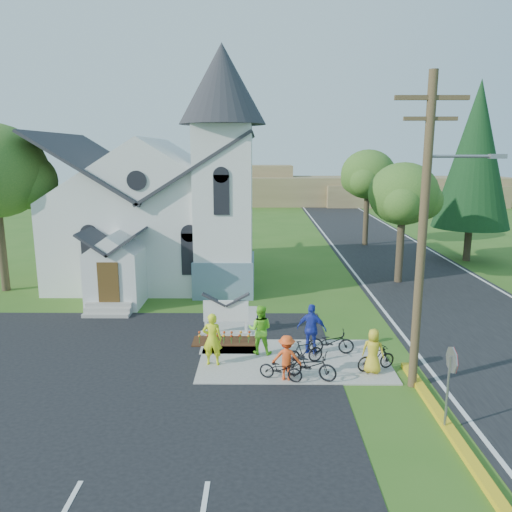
{
  "coord_description": "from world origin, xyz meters",
  "views": [
    {
      "loc": [
        0.21,
        -16.89,
        7.65
      ],
      "look_at": [
        0.06,
        5.0,
        3.04
      ],
      "focal_mm": 35.0,
      "sensor_mm": 36.0,
      "label": 1
    }
  ],
  "objects_px": {
    "utility_pole": "(425,225)",
    "cyclist_4": "(373,351)",
    "bike_2": "(310,365)",
    "bike_3": "(376,358)",
    "cyclist_3": "(287,358)",
    "church_sign": "(226,311)",
    "cyclist_0": "(212,339)",
    "bike_4": "(331,342)",
    "bike_1": "(304,352)",
    "bike_0": "(281,369)",
    "cyclist_1": "(260,329)",
    "stop_sign": "(451,371)",
    "cyclist_2": "(312,329)"
  },
  "relations": [
    {
      "from": "cyclist_2",
      "to": "bike_4",
      "type": "distance_m",
      "value": 0.9
    },
    {
      "from": "stop_sign",
      "to": "cyclist_2",
      "type": "bearing_deg",
      "value": 121.24
    },
    {
      "from": "church_sign",
      "to": "cyclist_0",
      "type": "xyz_separation_m",
      "value": [
        -0.28,
        -3.14,
        -0.01
      ]
    },
    {
      "from": "church_sign",
      "to": "bike_3",
      "type": "distance_m",
      "value": 6.62
    },
    {
      "from": "bike_3",
      "to": "stop_sign",
      "type": "bearing_deg",
      "value": 175.67
    },
    {
      "from": "cyclist_4",
      "to": "bike_3",
      "type": "bearing_deg",
      "value": -110.11
    },
    {
      "from": "cyclist_0",
      "to": "cyclist_3",
      "type": "distance_m",
      "value": 2.88
    },
    {
      "from": "bike_0",
      "to": "bike_2",
      "type": "xyz_separation_m",
      "value": [
        1.01,
        0.13,
        0.09
      ]
    },
    {
      "from": "cyclist_1",
      "to": "cyclist_4",
      "type": "bearing_deg",
      "value": 165.98
    },
    {
      "from": "utility_pole",
      "to": "cyclist_4",
      "type": "xyz_separation_m",
      "value": [
        -1.19,
        0.92,
        -4.56
      ]
    },
    {
      "from": "stop_sign",
      "to": "utility_pole",
      "type": "bearing_deg",
      "value": 91.49
    },
    {
      "from": "cyclist_1",
      "to": "church_sign",
      "type": "bearing_deg",
      "value": -46.35
    },
    {
      "from": "bike_0",
      "to": "cyclist_4",
      "type": "relative_size",
      "value": 0.95
    },
    {
      "from": "bike_1",
      "to": "bike_3",
      "type": "xyz_separation_m",
      "value": [
        2.49,
        -0.52,
        -0.0
      ]
    },
    {
      "from": "church_sign",
      "to": "cyclist_1",
      "type": "relative_size",
      "value": 1.16
    },
    {
      "from": "cyclist_1",
      "to": "cyclist_3",
      "type": "relative_size",
      "value": 1.22
    },
    {
      "from": "bike_3",
      "to": "cyclist_4",
      "type": "xyz_separation_m",
      "value": [
        -0.16,
        -0.19,
        0.35
      ]
    },
    {
      "from": "church_sign",
      "to": "utility_pole",
      "type": "distance_m",
      "value": 9.18
    },
    {
      "from": "church_sign",
      "to": "bike_3",
      "type": "relative_size",
      "value": 1.47
    },
    {
      "from": "bike_0",
      "to": "cyclist_4",
      "type": "height_order",
      "value": "cyclist_4"
    },
    {
      "from": "bike_3",
      "to": "bike_1",
      "type": "bearing_deg",
      "value": 57.87
    },
    {
      "from": "utility_pole",
      "to": "cyclist_3",
      "type": "relative_size",
      "value": 6.42
    },
    {
      "from": "church_sign",
      "to": "bike_0",
      "type": "height_order",
      "value": "church_sign"
    },
    {
      "from": "utility_pole",
      "to": "bike_2",
      "type": "distance_m",
      "value": 5.96
    },
    {
      "from": "church_sign",
      "to": "bike_1",
      "type": "xyz_separation_m",
      "value": [
        3.05,
        -3.07,
        -0.53
      ]
    },
    {
      "from": "utility_pole",
      "to": "bike_0",
      "type": "height_order",
      "value": "utility_pole"
    },
    {
      "from": "church_sign",
      "to": "bike_0",
      "type": "xyz_separation_m",
      "value": [
        2.14,
        -4.4,
        -0.58
      ]
    },
    {
      "from": "utility_pole",
      "to": "cyclist_0",
      "type": "bearing_deg",
      "value": 167.16
    },
    {
      "from": "stop_sign",
      "to": "bike_2",
      "type": "distance_m",
      "value": 4.84
    },
    {
      "from": "utility_pole",
      "to": "stop_sign",
      "type": "height_order",
      "value": "utility_pole"
    },
    {
      "from": "bike_3",
      "to": "cyclist_3",
      "type": "bearing_deg",
      "value": 82.69
    },
    {
      "from": "cyclist_2",
      "to": "bike_1",
      "type": "bearing_deg",
      "value": 88.03
    },
    {
      "from": "utility_pole",
      "to": "bike_4",
      "type": "distance_m",
      "value": 6.04
    },
    {
      "from": "bike_0",
      "to": "cyclist_1",
      "type": "height_order",
      "value": "cyclist_1"
    },
    {
      "from": "bike_1",
      "to": "cyclist_1",
      "type": "bearing_deg",
      "value": 37.85
    },
    {
      "from": "cyclist_0",
      "to": "bike_4",
      "type": "bearing_deg",
      "value": -163.58
    },
    {
      "from": "cyclist_1",
      "to": "cyclist_3",
      "type": "distance_m",
      "value": 2.41
    },
    {
      "from": "bike_1",
      "to": "cyclist_4",
      "type": "relative_size",
      "value": 0.94
    },
    {
      "from": "cyclist_0",
      "to": "bike_4",
      "type": "height_order",
      "value": "cyclist_0"
    },
    {
      "from": "bike_1",
      "to": "cyclist_3",
      "type": "relative_size",
      "value": 0.96
    },
    {
      "from": "bike_0",
      "to": "stop_sign",
      "type": "bearing_deg",
      "value": -103.88
    },
    {
      "from": "church_sign",
      "to": "cyclist_3",
      "type": "xyz_separation_m",
      "value": [
        2.33,
        -4.33,
        -0.2
      ]
    },
    {
      "from": "church_sign",
      "to": "bike_2",
      "type": "relative_size",
      "value": 1.19
    },
    {
      "from": "bike_1",
      "to": "bike_3",
      "type": "distance_m",
      "value": 2.54
    },
    {
      "from": "bike_1",
      "to": "cyclist_2",
      "type": "bearing_deg",
      "value": -40.96
    },
    {
      "from": "cyclist_2",
      "to": "bike_4",
      "type": "height_order",
      "value": "cyclist_2"
    },
    {
      "from": "church_sign",
      "to": "bike_1",
      "type": "bearing_deg",
      "value": -45.19
    },
    {
      "from": "cyclist_0",
      "to": "bike_2",
      "type": "height_order",
      "value": "cyclist_0"
    },
    {
      "from": "cyclist_2",
      "to": "bike_2",
      "type": "height_order",
      "value": "cyclist_2"
    },
    {
      "from": "utility_pole",
      "to": "bike_3",
      "type": "xyz_separation_m",
      "value": [
        -1.03,
        1.11,
        -4.9
      ]
    }
  ]
}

